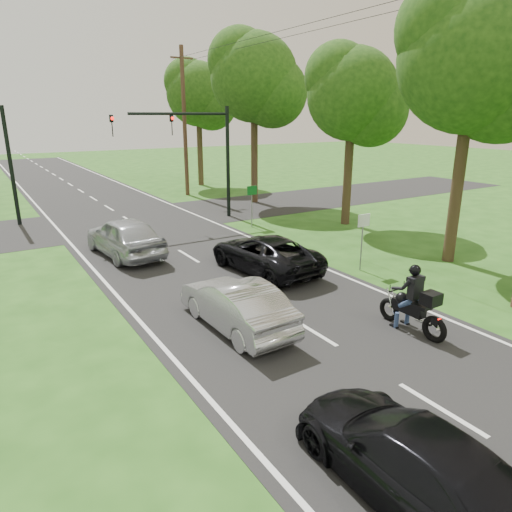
# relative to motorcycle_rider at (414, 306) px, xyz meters

# --- Properties ---
(ground) EXTENTS (140.00, 140.00, 0.00)m
(ground) POSITION_rel_motorcycle_rider_xyz_m (-2.27, 1.41, -0.74)
(ground) COLOR #255116
(ground) RESTS_ON ground
(road) EXTENTS (8.00, 100.00, 0.01)m
(road) POSITION_rel_motorcycle_rider_xyz_m (-2.27, 11.41, -0.73)
(road) COLOR black
(road) RESTS_ON ground
(cross_road) EXTENTS (60.00, 7.00, 0.01)m
(cross_road) POSITION_rel_motorcycle_rider_xyz_m (-2.27, 17.41, -0.73)
(cross_road) COLOR black
(cross_road) RESTS_ON ground
(motorcycle_rider) EXTENTS (0.61, 2.17, 1.87)m
(motorcycle_rider) POSITION_rel_motorcycle_rider_xyz_m (0.00, 0.00, 0.00)
(motorcycle_rider) COLOR black
(motorcycle_rider) RESTS_ON ground
(dark_suv) EXTENTS (2.56, 4.95, 1.34)m
(dark_suv) POSITION_rel_motorcycle_rider_xyz_m (-0.62, 6.24, -0.06)
(dark_suv) COLOR black
(dark_suv) RESTS_ON road
(silver_sedan) EXTENTS (1.53, 4.11, 1.34)m
(silver_sedan) POSITION_rel_motorcycle_rider_xyz_m (-3.87, 2.67, -0.05)
(silver_sedan) COLOR #B9B9BE
(silver_sedan) RESTS_ON road
(silver_suv) EXTENTS (2.35, 4.89, 1.61)m
(silver_suv) POSITION_rel_motorcycle_rider_xyz_m (-4.38, 10.89, 0.08)
(silver_suv) COLOR #ABAFB4
(silver_suv) RESTS_ON road
(dark_car_behind) EXTENTS (1.87, 4.32, 1.24)m
(dark_car_behind) POSITION_rel_motorcycle_rider_xyz_m (-4.48, -3.66, -0.10)
(dark_car_behind) COLOR black
(dark_car_behind) RESTS_ON road
(traffic_signal) EXTENTS (6.38, 0.44, 6.00)m
(traffic_signal) POSITION_rel_motorcycle_rider_xyz_m (1.07, 15.41, 3.40)
(traffic_signal) COLOR black
(traffic_signal) RESTS_ON ground
(signal_pole_far) EXTENTS (0.20, 0.20, 6.00)m
(signal_pole_far) POSITION_rel_motorcycle_rider_xyz_m (-7.47, 19.41, 2.26)
(signal_pole_far) COLOR black
(signal_pole_far) RESTS_ON ground
(utility_pole_far) EXTENTS (1.60, 0.28, 10.00)m
(utility_pole_far) POSITION_rel_motorcycle_rider_xyz_m (3.93, 23.41, 4.35)
(utility_pole_far) COLOR #543426
(utility_pole_far) RESTS_ON ground
(sign_white) EXTENTS (0.55, 0.07, 2.12)m
(sign_white) POSITION_rel_motorcycle_rider_xyz_m (2.43, 4.39, 0.86)
(sign_white) COLOR slate
(sign_white) RESTS_ON ground
(sign_green) EXTENTS (0.55, 0.07, 2.12)m
(sign_green) POSITION_rel_motorcycle_rider_xyz_m (2.63, 12.39, 0.86)
(sign_green) COLOR slate
(sign_green) RESTS_ON ground
(tree_row_b) EXTENTS (5.60, 5.43, 10.06)m
(tree_row_b) POSITION_rel_motorcycle_rider_xyz_m (6.53, 3.18, 6.40)
(tree_row_b) COLOR #332316
(tree_row_b) RESTS_ON ground
(tree_row_c) EXTENTS (4.80, 4.65, 8.76)m
(tree_row_c) POSITION_rel_motorcycle_rider_xyz_m (7.49, 10.21, 5.50)
(tree_row_c) COLOR #332316
(tree_row_c) RESTS_ON ground
(tree_row_d) EXTENTS (5.76, 5.58, 10.45)m
(tree_row_d) POSITION_rel_motorcycle_rider_xyz_m (6.84, 18.17, 6.70)
(tree_row_d) COLOR #332316
(tree_row_d) RESTS_ON ground
(tree_row_e) EXTENTS (5.28, 5.12, 9.61)m
(tree_row_e) POSITION_rel_motorcycle_rider_xyz_m (7.21, 27.19, 6.10)
(tree_row_e) COLOR #332316
(tree_row_e) RESTS_ON ground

